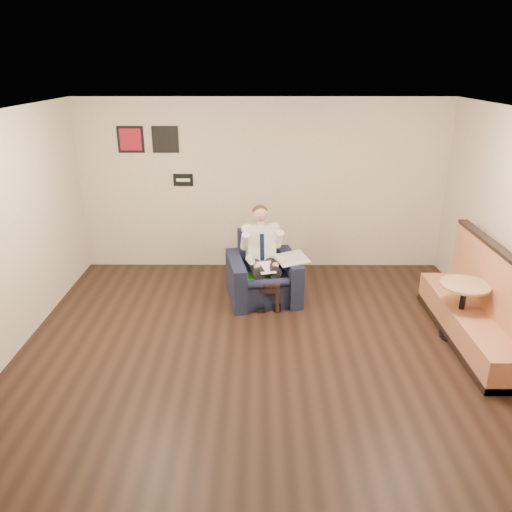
{
  "coord_description": "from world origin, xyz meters",
  "views": [
    {
      "loc": [
        -0.07,
        -5.04,
        3.28
      ],
      "look_at": [
        -0.1,
        1.2,
        0.86
      ],
      "focal_mm": 35.0,
      "sensor_mm": 36.0,
      "label": 1
    }
  ],
  "objects_px": {
    "smartphone": "(267,272)",
    "coffee_mug": "(276,271)",
    "side_table": "(263,290)",
    "seated_man": "(265,260)",
    "armchair": "(263,269)",
    "green_folder": "(261,277)",
    "cafe_table": "(461,311)",
    "banquette": "(474,296)"
  },
  "relations": [
    {
      "from": "green_folder",
      "to": "armchair",
      "type": "bearing_deg",
      "value": 80.37
    },
    {
      "from": "seated_man",
      "to": "coffee_mug",
      "type": "distance_m",
      "value": 0.24
    },
    {
      "from": "side_table",
      "to": "smartphone",
      "type": "xyz_separation_m",
      "value": [
        0.07,
        0.15,
        0.22
      ]
    },
    {
      "from": "seated_man",
      "to": "smartphone",
      "type": "distance_m",
      "value": 0.23
    },
    {
      "from": "armchair",
      "to": "green_folder",
      "type": "distance_m",
      "value": 0.22
    },
    {
      "from": "coffee_mug",
      "to": "smartphone",
      "type": "bearing_deg",
      "value": 155.84
    },
    {
      "from": "coffee_mug",
      "to": "smartphone",
      "type": "height_order",
      "value": "coffee_mug"
    },
    {
      "from": "side_table",
      "to": "cafe_table",
      "type": "height_order",
      "value": "cafe_table"
    },
    {
      "from": "smartphone",
      "to": "cafe_table",
      "type": "height_order",
      "value": "cafe_table"
    },
    {
      "from": "seated_man",
      "to": "green_folder",
      "type": "height_order",
      "value": "seated_man"
    },
    {
      "from": "smartphone",
      "to": "green_folder",
      "type": "bearing_deg",
      "value": -103.96
    },
    {
      "from": "coffee_mug",
      "to": "cafe_table",
      "type": "distance_m",
      "value": 2.52
    },
    {
      "from": "armchair",
      "to": "coffee_mug",
      "type": "distance_m",
      "value": 0.21
    },
    {
      "from": "armchair",
      "to": "cafe_table",
      "type": "distance_m",
      "value": 2.72
    },
    {
      "from": "side_table",
      "to": "banquette",
      "type": "relative_size",
      "value": 0.23
    },
    {
      "from": "armchair",
      "to": "smartphone",
      "type": "relative_size",
      "value": 7.3
    },
    {
      "from": "smartphone",
      "to": "coffee_mug",
      "type": "bearing_deg",
      "value": -7.1
    },
    {
      "from": "cafe_table",
      "to": "seated_man",
      "type": "bearing_deg",
      "value": 157.82
    },
    {
      "from": "side_table",
      "to": "seated_man",
      "type": "bearing_deg",
      "value": 69.27
    },
    {
      "from": "armchair",
      "to": "coffee_mug",
      "type": "relative_size",
      "value": 10.76
    },
    {
      "from": "seated_man",
      "to": "coffee_mug",
      "type": "bearing_deg",
      "value": -2.47
    },
    {
      "from": "green_folder",
      "to": "cafe_table",
      "type": "xyz_separation_m",
      "value": [
        2.51,
        -0.91,
        -0.07
      ]
    },
    {
      "from": "green_folder",
      "to": "smartphone",
      "type": "distance_m",
      "value": 0.19
    },
    {
      "from": "armchair",
      "to": "cafe_table",
      "type": "xyz_separation_m",
      "value": [
        2.48,
        -1.12,
        -0.1
      ]
    },
    {
      "from": "armchair",
      "to": "green_folder",
      "type": "relative_size",
      "value": 2.27
    },
    {
      "from": "armchair",
      "to": "green_folder",
      "type": "height_order",
      "value": "armchair"
    },
    {
      "from": "smartphone",
      "to": "banquette",
      "type": "relative_size",
      "value": 0.06
    },
    {
      "from": "armchair",
      "to": "banquette",
      "type": "height_order",
      "value": "banquette"
    },
    {
      "from": "coffee_mug",
      "to": "banquette",
      "type": "height_order",
      "value": "banquette"
    },
    {
      "from": "green_folder",
      "to": "coffee_mug",
      "type": "bearing_deg",
      "value": 26.64
    },
    {
      "from": "banquette",
      "to": "cafe_table",
      "type": "relative_size",
      "value": 3.15
    },
    {
      "from": "smartphone",
      "to": "cafe_table",
      "type": "relative_size",
      "value": 0.18
    },
    {
      "from": "seated_man",
      "to": "coffee_mug",
      "type": "height_order",
      "value": "seated_man"
    },
    {
      "from": "armchair",
      "to": "seated_man",
      "type": "height_order",
      "value": "seated_man"
    },
    {
      "from": "side_table",
      "to": "green_folder",
      "type": "height_order",
      "value": "green_folder"
    },
    {
      "from": "armchair",
      "to": "smartphone",
      "type": "bearing_deg",
      "value": -47.13
    },
    {
      "from": "green_folder",
      "to": "coffee_mug",
      "type": "relative_size",
      "value": 4.74
    },
    {
      "from": "coffee_mug",
      "to": "smartphone",
      "type": "relative_size",
      "value": 0.68
    },
    {
      "from": "smartphone",
      "to": "banquette",
      "type": "xyz_separation_m",
      "value": [
        2.53,
        -1.12,
        0.16
      ]
    },
    {
      "from": "seated_man",
      "to": "green_folder",
      "type": "xyz_separation_m",
      "value": [
        -0.06,
        -0.09,
        -0.21
      ]
    },
    {
      "from": "side_table",
      "to": "coffee_mug",
      "type": "xyz_separation_m",
      "value": [
        0.19,
        0.09,
        0.26
      ]
    },
    {
      "from": "coffee_mug",
      "to": "banquette",
      "type": "xyz_separation_m",
      "value": [
        2.41,
        -1.06,
        0.12
      ]
    }
  ]
}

